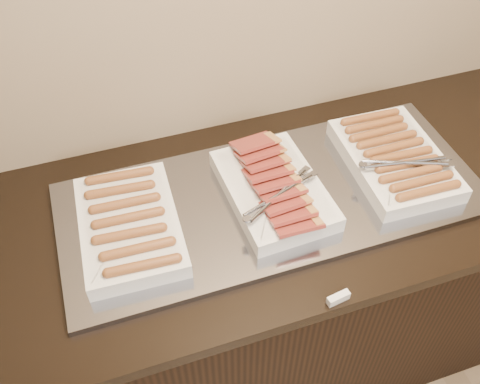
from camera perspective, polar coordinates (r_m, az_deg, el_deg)
The scene contains 6 objects.
counter at distance 1.89m, azimuth 2.04°, elevation -10.27°, with size 2.06×0.76×0.90m.
warming_tray at distance 1.53m, azimuth 3.48°, elevation -0.67°, with size 1.20×0.50×0.02m, color gray.
dish_left at distance 1.44m, azimuth -11.71°, elevation -3.43°, with size 0.27×0.39×0.07m.
dish_center at distance 1.50m, azimuth 3.62°, elevation 0.37°, with size 0.28×0.40×0.09m.
dish_right at distance 1.65m, azimuth 16.19°, elevation 3.46°, with size 0.28×0.40×0.08m.
label_holder at distance 1.35m, azimuth 10.44°, elevation -11.06°, with size 0.06×0.02×0.02m, color silver.
Camera 1 is at (-0.39, 1.19, 2.04)m, focal length 40.00 mm.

